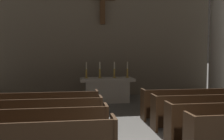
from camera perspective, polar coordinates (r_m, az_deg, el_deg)
pew_left_row_2 at (r=6.01m, az=-17.10°, el=-11.84°), size 3.30×0.50×0.95m
pew_left_row_3 at (r=7.05m, az=-15.77°, el=-9.46°), size 3.30×0.50×0.95m
pew_left_row_4 at (r=8.11m, az=-14.79°, el=-7.69°), size 3.30×0.50×0.95m
pew_right_row_3 at (r=7.95m, az=20.21°, el=-8.04°), size 3.30×0.50×0.95m
pew_right_row_4 at (r=8.90m, az=16.82°, el=-6.70°), size 3.30×0.50×0.95m
column_right_second at (r=12.50m, az=21.48°, el=8.63°), size 1.04×1.04×6.52m
altar at (r=11.17m, az=-1.04°, el=-4.10°), size 2.20×0.90×1.01m
candlestick_outer_left at (r=11.02m, az=-5.43°, el=-0.64°), size 0.16×0.16×0.66m
candlestick_inner_left at (r=11.06m, az=-2.58°, el=-0.60°), size 0.16×0.16×0.66m
candlestick_inner_right at (r=11.14m, az=0.49°, el=-0.57°), size 0.16×0.16×0.66m
candlestick_outer_right at (r=11.24m, az=3.26°, el=-0.54°), size 0.16×0.16×0.66m
apse_with_cross at (r=13.05m, az=-2.15°, el=11.94°), size 10.62×0.48×7.82m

